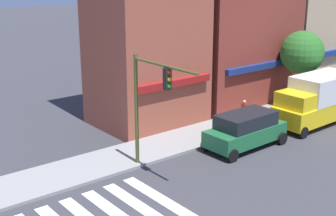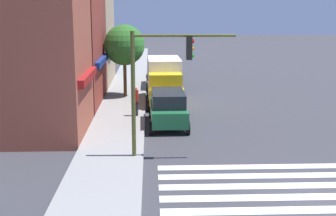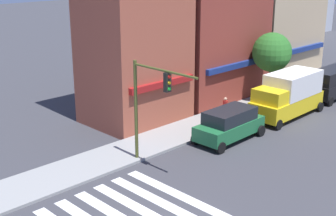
{
  "view_description": "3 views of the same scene",
  "coord_description": "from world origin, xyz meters",
  "px_view_note": "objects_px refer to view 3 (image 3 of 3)",
  "views": [
    {
      "loc": [
        -7.61,
        -11.09,
        9.36
      ],
      "look_at": [
        4.44,
        4.0,
        3.5
      ],
      "focal_mm": 50.0,
      "sensor_mm": 36.0,
      "label": 1
    },
    {
      "loc": [
        -15.04,
        5.69,
        6.42
      ],
      "look_at": [
        10.3,
        4.7,
        1.0
      ],
      "focal_mm": 50.0,
      "sensor_mm": 36.0,
      "label": 2
    },
    {
      "loc": [
        -10.78,
        -11.41,
        10.4
      ],
      "look_at": [
        4.44,
        4.0,
        3.5
      ],
      "focal_mm": 50.0,
      "sensor_mm": 36.0,
      "label": 3
    }
  ],
  "objects_px": {
    "pedestrian_red_jacket": "(225,110)",
    "suv_green": "(230,124)",
    "traffic_signal": "(149,97)",
    "street_tree": "(272,52)",
    "box_truck_yellow": "(288,94)",
    "van_black": "(332,82)"
  },
  "relations": [
    {
      "from": "traffic_signal",
      "to": "street_tree",
      "type": "height_order",
      "value": "traffic_signal"
    },
    {
      "from": "traffic_signal",
      "to": "street_tree",
      "type": "distance_m",
      "value": 14.44
    },
    {
      "from": "pedestrian_red_jacket",
      "to": "street_tree",
      "type": "height_order",
      "value": "street_tree"
    },
    {
      "from": "suv_green",
      "to": "box_truck_yellow",
      "type": "height_order",
      "value": "box_truck_yellow"
    },
    {
      "from": "box_truck_yellow",
      "to": "pedestrian_red_jacket",
      "type": "relative_size",
      "value": 3.52
    },
    {
      "from": "suv_green",
      "to": "traffic_signal",
      "type": "bearing_deg",
      "value": 172.57
    },
    {
      "from": "suv_green",
      "to": "pedestrian_red_jacket",
      "type": "relative_size",
      "value": 2.68
    },
    {
      "from": "pedestrian_red_jacket",
      "to": "suv_green",
      "type": "bearing_deg",
      "value": 89.68
    },
    {
      "from": "box_truck_yellow",
      "to": "pedestrian_red_jacket",
      "type": "height_order",
      "value": "box_truck_yellow"
    },
    {
      "from": "suv_green",
      "to": "street_tree",
      "type": "bearing_deg",
      "value": 17.29
    },
    {
      "from": "suv_green",
      "to": "street_tree",
      "type": "relative_size",
      "value": 0.92
    },
    {
      "from": "box_truck_yellow",
      "to": "street_tree",
      "type": "distance_m",
      "value": 4.1
    },
    {
      "from": "traffic_signal",
      "to": "suv_green",
      "type": "bearing_deg",
      "value": -6.33
    },
    {
      "from": "box_truck_yellow",
      "to": "pedestrian_red_jacket",
      "type": "distance_m",
      "value": 4.96
    },
    {
      "from": "traffic_signal",
      "to": "suv_green",
      "type": "height_order",
      "value": "traffic_signal"
    },
    {
      "from": "suv_green",
      "to": "box_truck_yellow",
      "type": "bearing_deg",
      "value": -1.1
    },
    {
      "from": "pedestrian_red_jacket",
      "to": "box_truck_yellow",
      "type": "bearing_deg",
      "value": -156.81
    },
    {
      "from": "traffic_signal",
      "to": "van_black",
      "type": "bearing_deg",
      "value": -1.99
    },
    {
      "from": "traffic_signal",
      "to": "street_tree",
      "type": "bearing_deg",
      "value": 8.56
    },
    {
      "from": "van_black",
      "to": "suv_green",
      "type": "bearing_deg",
      "value": -179.78
    },
    {
      "from": "van_black",
      "to": "traffic_signal",
      "type": "bearing_deg",
      "value": 178.23
    },
    {
      "from": "traffic_signal",
      "to": "van_black",
      "type": "relative_size",
      "value": 1.1
    }
  ]
}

